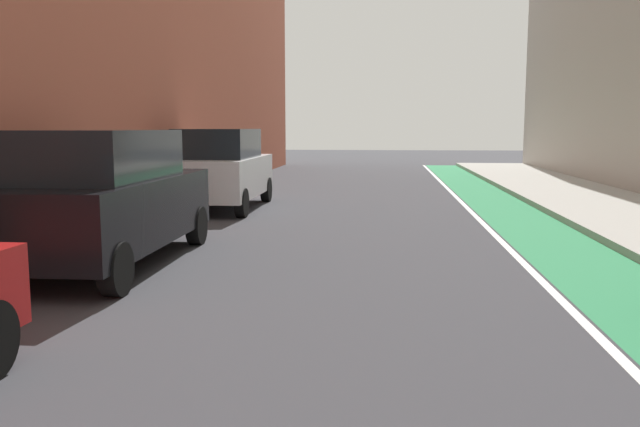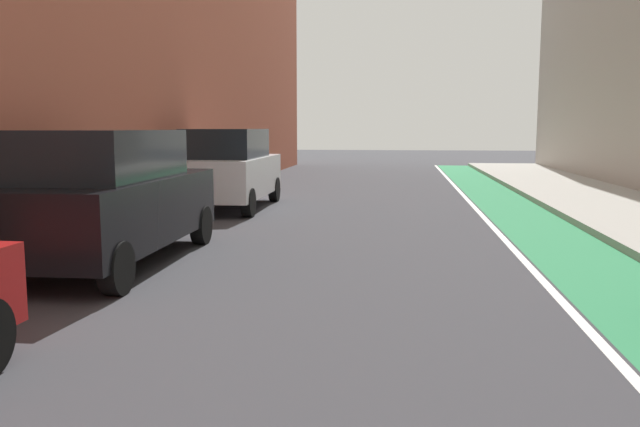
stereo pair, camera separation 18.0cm
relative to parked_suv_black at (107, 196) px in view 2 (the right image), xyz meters
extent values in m
plane|color=#38383D|center=(3.40, 3.05, -1.02)|extent=(94.63, 94.63, 0.00)
cube|color=#2D8451|center=(7.05, 5.05, -1.02)|extent=(1.60, 43.01, 0.00)
cube|color=white|center=(6.15, 5.05, -1.02)|extent=(0.12, 43.01, 0.00)
cube|color=black|center=(0.00, 0.07, -0.21)|extent=(1.91, 4.66, 0.95)
cube|color=black|center=(0.00, -0.17, 0.59)|extent=(1.66, 2.80, 0.75)
cylinder|color=black|center=(-0.87, 1.83, -0.69)|extent=(0.23, 0.66, 0.66)
cylinder|color=black|center=(0.83, 1.85, -0.69)|extent=(0.23, 0.66, 0.66)
cylinder|color=black|center=(0.87, -1.70, -0.69)|extent=(0.23, 0.66, 0.66)
cube|color=silver|center=(0.00, 6.92, -0.21)|extent=(1.89, 4.34, 0.95)
cube|color=black|center=(0.00, 6.70, 0.59)|extent=(1.66, 2.61, 0.75)
cylinder|color=black|center=(-0.86, 8.52, -0.69)|extent=(0.22, 0.66, 0.66)
cylinder|color=black|center=(0.84, 8.54, -0.69)|extent=(0.22, 0.66, 0.66)
cylinder|color=black|center=(-0.84, 5.30, -0.69)|extent=(0.22, 0.66, 0.66)
cylinder|color=black|center=(0.86, 5.31, -0.69)|extent=(0.22, 0.66, 0.66)
camera|label=1|loc=(4.06, -9.12, 1.00)|focal=36.88mm
camera|label=2|loc=(4.24, -9.10, 1.00)|focal=36.88mm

